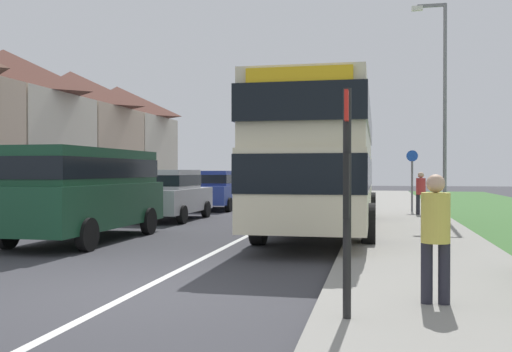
{
  "coord_description": "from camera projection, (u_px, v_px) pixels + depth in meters",
  "views": [
    {
      "loc": [
        3.3,
        -7.47,
        1.71
      ],
      "look_at": [
        0.76,
        4.72,
        1.6
      ],
      "focal_mm": 40.39,
      "sensor_mm": 36.0,
      "label": 1
    }
  ],
  "objects": [
    {
      "name": "ground_plane",
      "position": [
        133.0,
        294.0,
        8.0
      ],
      "size": [
        120.0,
        120.0,
        0.0
      ],
      "primitive_type": "plane",
      "color": "#38383D"
    },
    {
      "name": "bus_stop_sign",
      "position": [
        347.0,
        187.0,
        6.2
      ],
      "size": [
        0.09,
        0.52,
        2.6
      ],
      "color": "black",
      "rests_on": "ground_plane"
    },
    {
      "name": "house_terrace_far_side",
      "position": [
        40.0,
        132.0,
        32.04
      ],
      "size": [
        6.98,
        25.79,
        7.81
      ],
      "color": "#C1A88E",
      "rests_on": "ground_plane"
    },
    {
      "name": "parked_car_silver",
      "position": [
        170.0,
        193.0,
        19.89
      ],
      "size": [
        1.93,
        4.26,
        1.75
      ],
      "color": "#B7B7BC",
      "rests_on": "ground_plane"
    },
    {
      "name": "cycle_route_sign",
      "position": [
        412.0,
        178.0,
        22.54
      ],
      "size": [
        0.44,
        0.08,
        2.52
      ],
      "color": "slate",
      "rests_on": "ground_plane"
    },
    {
      "name": "street_lamp_mid",
      "position": [
        442.0,
        97.0,
        19.14
      ],
      "size": [
        1.14,
        0.2,
        7.28
      ],
      "color": "slate",
      "rests_on": "ground_plane"
    },
    {
      "name": "lane_marking_centre",
      "position": [
        253.0,
        233.0,
        15.83
      ],
      "size": [
        0.14,
        60.0,
        0.01
      ],
      "primitive_type": "cube",
      "color": "silver",
      "rests_on": "ground_plane"
    },
    {
      "name": "parked_van_dark_green",
      "position": [
        85.0,
        186.0,
        14.0
      ],
      "size": [
        2.11,
        5.41,
        2.24
      ],
      "color": "#19472D",
      "rests_on": "ground_plane"
    },
    {
      "name": "pedestrian_at_stop",
      "position": [
        436.0,
        232.0,
        6.87
      ],
      "size": [
        0.34,
        0.34,
        1.67
      ],
      "color": "#23232D",
      "rests_on": "ground_plane"
    },
    {
      "name": "double_decker_bus",
      "position": [
        324.0,
        155.0,
        15.99
      ],
      "size": [
        2.8,
        11.07,
        3.7
      ],
      "color": "beige",
      "rests_on": "ground_plane"
    },
    {
      "name": "pavement_near_side",
      "position": [
        416.0,
        244.0,
        13.02
      ],
      "size": [
        3.2,
        68.0,
        0.12
      ],
      "primitive_type": "cube",
      "color": "gray",
      "rests_on": "ground_plane"
    },
    {
      "name": "pedestrian_walking_away",
      "position": [
        421.0,
        191.0,
        20.88
      ],
      "size": [
        0.34,
        0.34,
        1.67
      ],
      "color": "#23232D",
      "rests_on": "ground_plane"
    },
    {
      "name": "parked_car_blue",
      "position": [
        216.0,
        188.0,
        25.34
      ],
      "size": [
        1.97,
        4.31,
        1.72
      ],
      "color": "navy",
      "rests_on": "ground_plane"
    }
  ]
}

